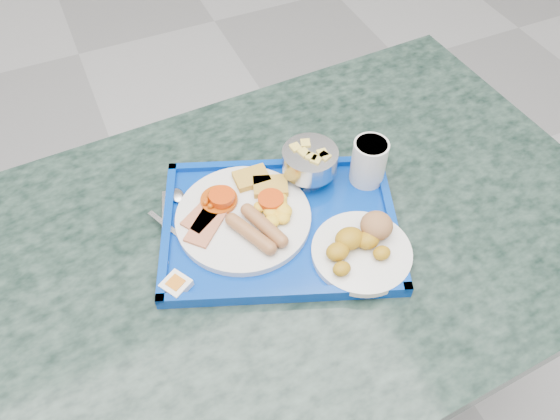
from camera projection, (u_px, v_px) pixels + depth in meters
name	position (u px, v px, depth m)	size (l,w,h in m)	color
table	(295.00, 284.00, 1.12)	(1.19, 0.82, 0.72)	gray
tray	(280.00, 226.00, 0.96)	(0.49, 0.43, 0.02)	#033198
main_plate	(247.00, 214.00, 0.96)	(0.24, 0.24, 0.04)	silver
bread_plate	(362.00, 245.00, 0.91)	(0.17, 0.17, 0.06)	silver
fruit_bowl	(310.00, 161.00, 0.99)	(0.10, 0.10, 0.07)	#AAAAAC
juice_cup	(369.00, 161.00, 0.99)	(0.06, 0.06, 0.09)	silver
spoon	(176.00, 205.00, 0.98)	(0.08, 0.15, 0.01)	#AAAAAC
knife	(165.00, 226.00, 0.95)	(0.01, 0.16, 0.00)	#AAAAAC
jam_packet	(176.00, 285.00, 0.87)	(0.05, 0.05, 0.02)	white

